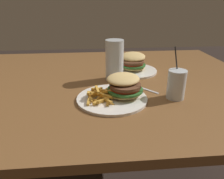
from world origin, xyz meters
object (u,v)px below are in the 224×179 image
object	(u,v)px
meal_plate_near	(118,91)
spoon	(136,85)
beer_glass	(115,61)
juice_glass	(176,85)
meal_plate_far	(133,65)

from	to	relation	value
meal_plate_near	spoon	distance (m)	0.15
beer_glass	juice_glass	size ratio (longest dim) A/B	0.95
beer_glass	meal_plate_far	bearing A→B (deg)	47.31
juice_glass	spoon	xyz separation A→B (m)	(-0.13, 0.13, -0.05)
meal_plate_near	juice_glass	size ratio (longest dim) A/B	1.39
juice_glass	spoon	size ratio (longest dim) A/B	1.55
juice_glass	spoon	distance (m)	0.19
beer_glass	juice_glass	distance (m)	0.31
meal_plate_near	juice_glass	distance (m)	0.22
meal_plate_near	spoon	world-z (taller)	meal_plate_near
spoon	meal_plate_far	size ratio (longest dim) A/B	0.50
meal_plate_far	spoon	bearing A→B (deg)	-96.31
beer_glass	spoon	world-z (taller)	beer_glass
spoon	meal_plate_far	world-z (taller)	meal_plate_far
beer_glass	spoon	size ratio (longest dim) A/B	1.47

